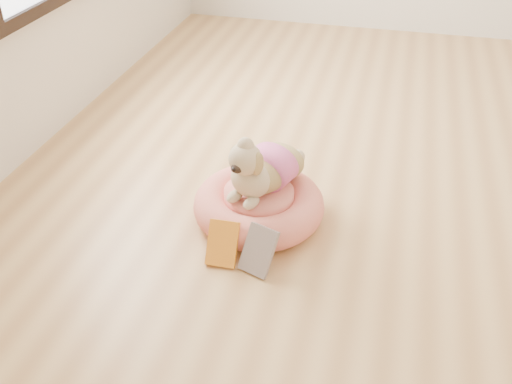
% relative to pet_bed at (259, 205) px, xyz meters
% --- Properties ---
extents(floor, '(4.50, 4.50, 0.00)m').
position_rel_pet_bed_xyz_m(floor, '(0.73, 0.42, -0.07)').
color(floor, tan).
rests_on(floor, ground).
extents(pet_bed, '(0.57, 0.57, 0.15)m').
position_rel_pet_bed_xyz_m(pet_bed, '(0.00, 0.00, 0.00)').
color(pet_bed, '#ED5C60').
rests_on(pet_bed, floor).
extents(dog, '(0.41, 0.49, 0.30)m').
position_rel_pet_bed_xyz_m(dog, '(0.01, 0.02, 0.23)').
color(dog, olive).
rests_on(dog, pet_bed).
extents(book_yellow, '(0.12, 0.12, 0.16)m').
position_rel_pet_bed_xyz_m(book_yellow, '(-0.07, -0.30, 0.01)').
color(book_yellow, yellow).
rests_on(book_yellow, floor).
extents(book_white, '(0.16, 0.15, 0.17)m').
position_rel_pet_bed_xyz_m(book_white, '(0.08, -0.31, 0.02)').
color(book_white, white).
rests_on(book_white, floor).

